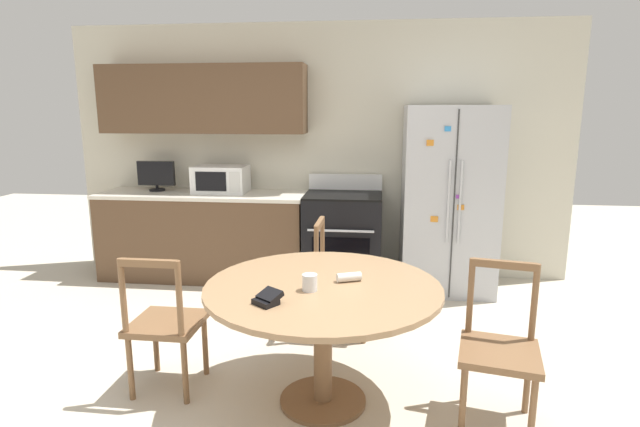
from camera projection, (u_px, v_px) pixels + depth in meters
ground_plane at (264, 409)px, 2.95m from camera, size 14.00×14.00×0.00m
back_wall at (288, 138)px, 5.21m from camera, size 5.20×0.44×2.60m
kitchen_counter at (205, 235)px, 5.21m from camera, size 2.13×0.64×0.90m
refrigerator at (448, 200)px, 4.78m from camera, size 0.87×0.73×1.78m
oven_range at (343, 238)px, 5.02m from camera, size 0.76×0.68×1.08m
microwave at (221, 179)px, 5.12m from camera, size 0.54×0.36×0.27m
countertop_tv at (156, 175)px, 5.21m from camera, size 0.39×0.16×0.31m
dining_table at (323, 304)px, 2.90m from camera, size 1.37×1.37×0.75m
dining_chair_left at (165, 324)px, 3.08m from camera, size 0.42×0.42×0.90m
dining_chair_far at (340, 280)px, 3.89m from camera, size 0.43×0.43×0.90m
dining_chair_right at (499, 350)px, 2.75m from camera, size 0.50×0.50×0.90m
candle_glass at (310, 284)px, 2.77m from camera, size 0.08×0.08×0.09m
folded_napkin at (349, 277)px, 2.92m from camera, size 0.15×0.10×0.05m
wallet at (268, 299)px, 2.58m from camera, size 0.17×0.17×0.07m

